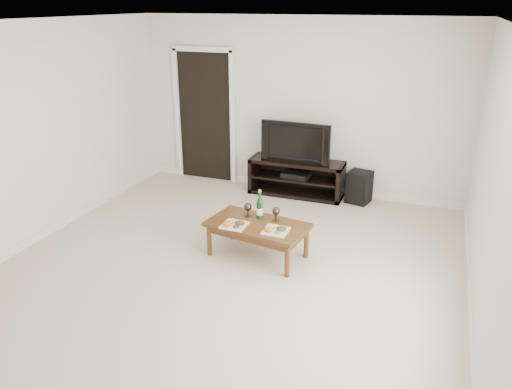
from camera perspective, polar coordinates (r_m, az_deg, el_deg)
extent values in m
plane|color=beige|center=(5.58, -3.36, -8.66)|extent=(5.50, 5.50, 0.00)
cube|color=silver|center=(7.60, 4.94, 9.96)|extent=(5.00, 0.04, 2.60)
cube|color=white|center=(4.84, -4.06, 19.29)|extent=(5.00, 5.50, 0.04)
cube|color=black|center=(8.17, -5.83, 8.75)|extent=(0.90, 0.02, 2.05)
cube|color=black|center=(7.60, 4.63, 1.93)|extent=(1.42, 0.45, 0.55)
imported|color=black|center=(7.42, 4.76, 6.14)|extent=(1.05, 0.17, 0.60)
cube|color=black|center=(7.57, 4.61, 2.27)|extent=(0.42, 0.33, 0.08)
cube|color=black|center=(7.46, 11.71, 0.84)|extent=(0.37, 0.37, 0.47)
cube|color=#523316|center=(5.77, 0.18, -5.20)|extent=(1.21, 0.79, 0.42)
cube|color=white|center=(5.61, -2.50, -3.29)|extent=(0.27, 0.27, 0.07)
cube|color=white|center=(5.47, 2.26, -3.94)|extent=(0.27, 0.27, 0.07)
cylinder|color=#0E3317|center=(5.75, 0.43, -1.11)|extent=(0.07, 0.07, 0.35)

